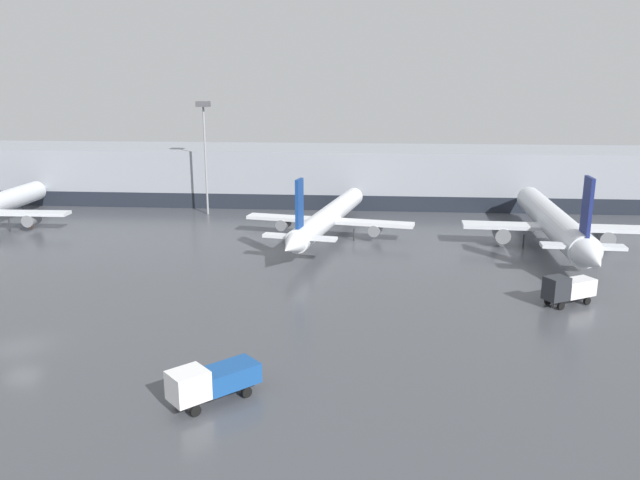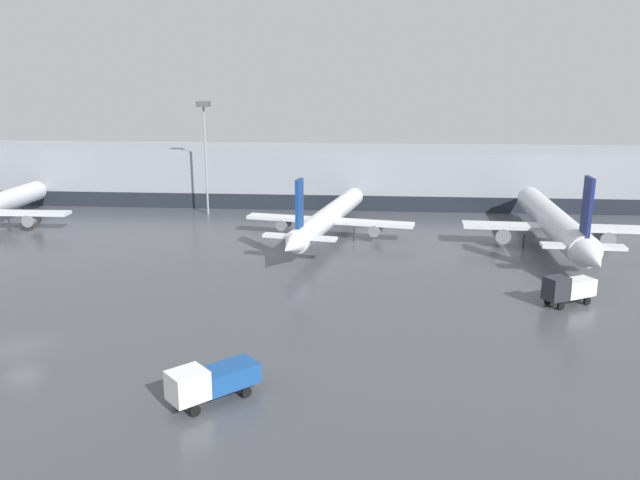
% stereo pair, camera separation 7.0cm
% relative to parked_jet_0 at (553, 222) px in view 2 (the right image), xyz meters
% --- Properties ---
extents(ground_plane, '(320.00, 320.00, 0.00)m').
position_rel_parked_jet_0_xyz_m(ground_plane, '(-48.35, -33.82, -3.09)').
color(ground_plane, '#424449').
extents(terminal_building, '(160.00, 28.61, 9.00)m').
position_rel_parked_jet_0_xyz_m(terminal_building, '(-48.51, 28.11, 1.40)').
color(terminal_building, gray).
rests_on(terminal_building, ground_plane).
extents(parked_jet_0, '(21.58, 38.83, 10.50)m').
position_rel_parked_jet_0_xyz_m(parked_jet_0, '(0.00, 0.00, 0.00)').
color(parked_jet_0, silver).
rests_on(parked_jet_0, ground_plane).
extents(parked_jet_2, '(21.86, 35.44, 9.45)m').
position_rel_parked_jet_0_xyz_m(parked_jet_2, '(-27.40, 2.55, -0.35)').
color(parked_jet_2, silver).
rests_on(parked_jet_2, ground_plane).
extents(service_truck_0, '(5.23, 3.95, 2.79)m').
position_rel_parked_jet_0_xyz_m(service_truck_0, '(-4.27, -20.77, -1.54)').
color(service_truck_0, silver).
rests_on(service_truck_0, ground_plane).
extents(service_truck_1, '(5.58, 5.51, 2.54)m').
position_rel_parked_jet_0_xyz_m(service_truck_1, '(-31.79, -40.67, -1.65)').
color(service_truck_1, '#19478C').
rests_on(service_truck_1, ground_plane).
extents(traffic_cone_2, '(0.42, 0.42, 0.59)m').
position_rel_parked_jet_0_xyz_m(traffic_cone_2, '(-28.68, 2.15, -2.80)').
color(traffic_cone_2, orange).
rests_on(traffic_cone_2, ground_plane).
extents(traffic_cone_4, '(0.44, 0.44, 0.58)m').
position_rel_parked_jet_0_xyz_m(traffic_cone_4, '(-69.02, 5.35, -2.80)').
color(traffic_cone_4, orange).
rests_on(traffic_cone_4, ground_plane).
extents(apron_light_mast_0, '(1.80, 1.80, 16.81)m').
position_rel_parked_jet_0_xyz_m(apron_light_mast_0, '(-46.75, 15.90, 10.31)').
color(apron_light_mast_0, gray).
rests_on(apron_light_mast_0, ground_plane).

